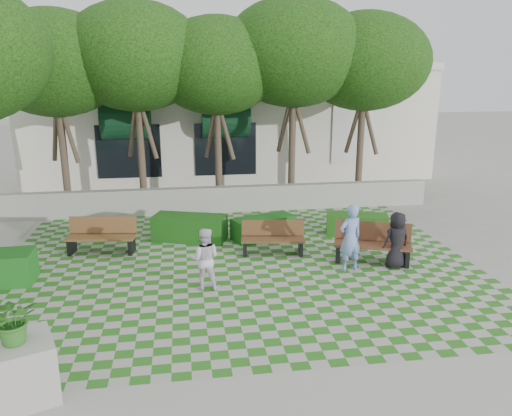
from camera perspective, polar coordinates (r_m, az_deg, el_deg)
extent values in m
plane|color=gray|center=(11.93, -1.32, -8.52)|extent=(90.00, 90.00, 0.00)
plane|color=#2B721E|center=(12.84, -1.89, -6.69)|extent=(12.00, 12.00, 0.00)
cube|color=#9E9B93|center=(7.92, 3.36, -22.32)|extent=(16.00, 2.00, 0.01)
cube|color=#9E9B93|center=(17.62, -3.89, 1.01)|extent=(15.00, 0.36, 0.90)
cube|color=#532F1C|center=(13.26, 13.17, -4.13)|extent=(2.04, 1.22, 0.07)
cube|color=#532F1C|center=(13.44, 13.22, -2.56)|extent=(1.89, 0.79, 0.49)
cube|color=black|center=(13.34, 9.37, -4.95)|extent=(0.29, 0.55, 0.48)
cube|color=black|center=(13.42, 16.83, -5.31)|extent=(0.29, 0.55, 0.48)
cube|color=#53351C|center=(13.53, 1.94, -3.61)|extent=(1.76, 0.77, 0.06)
cube|color=#53351C|center=(13.68, 1.92, -2.26)|extent=(1.70, 0.38, 0.43)
cube|color=black|center=(13.60, -1.26, -4.47)|extent=(0.17, 0.48, 0.42)
cube|color=black|center=(13.64, 5.12, -4.46)|extent=(0.17, 0.48, 0.42)
cube|color=brown|center=(14.23, -17.29, -3.21)|extent=(1.90, 0.80, 0.06)
cube|color=brown|center=(14.39, -17.09, -1.83)|extent=(1.84, 0.38, 0.46)
cube|color=black|center=(14.56, -20.31, -4.04)|extent=(0.17, 0.52, 0.45)
cube|color=black|center=(14.10, -14.02, -4.15)|extent=(0.17, 0.52, 0.45)
cube|color=#1C4E14|center=(15.45, 11.45, -1.88)|extent=(1.94, 1.19, 0.63)
cube|color=#134914|center=(14.83, 0.85, -2.26)|extent=(2.00, 1.38, 0.65)
cube|color=#154813|center=(14.80, -7.58, -2.27)|extent=(2.27, 1.49, 0.74)
cube|color=#9E9B93|center=(8.68, -25.29, -16.43)|extent=(1.25, 1.25, 0.96)
imported|color=#2F7223|center=(8.28, -25.98, -11.35)|extent=(0.84, 0.79, 0.75)
imported|color=#7794D9|center=(12.56, 10.72, -3.37)|extent=(0.70, 0.55, 1.70)
imported|color=black|center=(13.07, 15.77, -3.54)|extent=(0.78, 0.58, 1.44)
imported|color=silver|center=(11.43, -5.89, -5.78)|extent=(0.78, 0.66, 1.44)
cylinder|color=#47382B|center=(19.11, -21.08, 5.35)|extent=(0.26, 0.26, 3.64)
ellipsoid|color=#1E4C11|center=(18.87, -22.06, 15.09)|extent=(4.80, 4.80, 3.60)
cylinder|color=#47382B|center=(18.70, -12.97, 6.05)|extent=(0.26, 0.26, 3.81)
ellipsoid|color=#1E4C11|center=(18.47, -13.63, 16.50)|extent=(5.00, 5.00, 3.75)
cylinder|color=#47382B|center=(18.71, -4.33, 6.06)|extent=(0.26, 0.26, 3.58)
ellipsoid|color=#1E4C11|center=(18.46, -4.54, 15.90)|extent=(4.60, 4.60, 3.45)
cylinder|color=#47382B|center=(19.09, 4.13, 6.76)|extent=(0.26, 0.26, 3.92)
ellipsoid|color=#1E4C11|center=(18.88, 4.34, 17.32)|extent=(5.20, 5.20, 3.90)
cylinder|color=#47382B|center=(19.87, 11.79, 6.50)|extent=(0.26, 0.26, 3.70)
ellipsoid|color=#1E4C11|center=(19.64, 12.34, 16.04)|extent=(4.80, 4.80, 3.60)
cube|color=silver|center=(25.23, -3.23, 10.15)|extent=(18.00, 8.00, 5.00)
cube|color=white|center=(21.14, -2.26, 15.91)|extent=(18.00, 0.30, 0.30)
cube|color=black|center=(22.40, 10.78, 8.45)|extent=(1.40, 0.10, 2.40)
cylinder|color=#103B20|center=(21.18, -14.58, 10.01)|extent=(3.00, 1.80, 1.80)
cube|color=black|center=(21.35, -14.32, 6.28)|extent=(2.60, 0.08, 2.20)
cylinder|color=#103B20|center=(21.15, -3.57, 10.47)|extent=(3.00, 1.80, 1.80)
cube|color=black|center=(21.32, -3.50, 6.72)|extent=(2.60, 0.08, 2.20)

